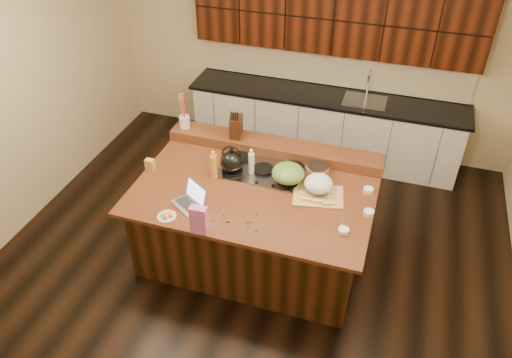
% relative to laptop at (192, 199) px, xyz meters
% --- Properties ---
extents(room, '(5.52, 5.02, 2.72)m').
position_rel_laptop_xyz_m(room, '(0.50, 0.42, 0.37)').
color(room, black).
rests_on(room, ground).
extents(island, '(2.40, 1.60, 0.92)m').
position_rel_laptop_xyz_m(island, '(0.50, 0.42, -0.51)').
color(island, black).
rests_on(island, ground).
extents(back_ledge, '(2.40, 0.30, 0.12)m').
position_rel_laptop_xyz_m(back_ledge, '(0.50, 1.12, 0.00)').
color(back_ledge, black).
rests_on(back_ledge, island).
extents(cooktop, '(0.92, 0.52, 0.05)m').
position_rel_laptop_xyz_m(cooktop, '(0.50, 0.72, -0.04)').
color(cooktop, gray).
rests_on(cooktop, island).
extents(back_counter, '(3.70, 0.66, 2.40)m').
position_rel_laptop_xyz_m(back_counter, '(0.80, 2.64, 0.01)').
color(back_counter, silver).
rests_on(back_counter, ground).
extents(kettle, '(0.27, 0.27, 0.22)m').
position_rel_laptop_xyz_m(kettle, '(0.20, 0.59, 0.10)').
color(kettle, black).
rests_on(kettle, cooktop).
extents(green_bowl, '(0.36, 0.36, 0.18)m').
position_rel_laptop_xyz_m(green_bowl, '(0.80, 0.59, 0.08)').
color(green_bowl, '#587D32').
rests_on(green_bowl, cooktop).
extents(laptop, '(0.39, 0.37, 0.21)m').
position_rel_laptop_xyz_m(laptop, '(0.00, 0.00, 0.00)').
color(laptop, '#B7B7BC').
rests_on(laptop, island).
extents(oil_bottle, '(0.09, 0.09, 0.27)m').
position_rel_laptop_xyz_m(oil_bottle, '(0.05, 0.46, 0.08)').
color(oil_bottle, gold).
rests_on(oil_bottle, island).
extents(vinegar_bottle, '(0.07, 0.07, 0.25)m').
position_rel_laptop_xyz_m(vinegar_bottle, '(0.39, 0.64, 0.07)').
color(vinegar_bottle, silver).
rests_on(vinegar_bottle, island).
extents(wooden_tray, '(0.55, 0.44, 0.20)m').
position_rel_laptop_xyz_m(wooden_tray, '(1.13, 0.53, 0.03)').
color(wooden_tray, tan).
rests_on(wooden_tray, island).
extents(ramekin_a, '(0.11, 0.11, 0.04)m').
position_rel_laptop_xyz_m(ramekin_a, '(1.47, 0.04, -0.03)').
color(ramekin_a, white).
rests_on(ramekin_a, island).
extents(ramekin_b, '(0.12, 0.12, 0.04)m').
position_rel_laptop_xyz_m(ramekin_b, '(1.65, 0.36, -0.03)').
color(ramekin_b, white).
rests_on(ramekin_b, island).
extents(ramekin_c, '(0.13, 0.13, 0.04)m').
position_rel_laptop_xyz_m(ramekin_c, '(1.60, 0.71, -0.03)').
color(ramekin_c, white).
rests_on(ramekin_c, island).
extents(strainer_bowl, '(0.30, 0.30, 0.09)m').
position_rel_laptop_xyz_m(strainer_bowl, '(1.05, 0.85, -0.01)').
color(strainer_bowl, '#996B3F').
rests_on(strainer_bowl, island).
extents(kitchen_timer, '(0.09, 0.09, 0.07)m').
position_rel_laptop_xyz_m(kitchen_timer, '(1.44, 0.14, -0.02)').
color(kitchen_timer, silver).
rests_on(kitchen_timer, island).
extents(pink_bag, '(0.16, 0.09, 0.28)m').
position_rel_laptop_xyz_m(pink_bag, '(0.23, -0.34, 0.08)').
color(pink_bag, '#E36ABF').
rests_on(pink_bag, island).
extents(candy_plate, '(0.18, 0.18, 0.01)m').
position_rel_laptop_xyz_m(candy_plate, '(-0.15, -0.25, -0.05)').
color(candy_plate, white).
rests_on(candy_plate, island).
extents(package_box, '(0.09, 0.07, 0.13)m').
position_rel_laptop_xyz_m(package_box, '(-0.64, 0.38, 0.01)').
color(package_box, '#D7974C').
rests_on(package_box, island).
extents(utensil_crock, '(0.15, 0.15, 0.14)m').
position_rel_laptop_xyz_m(utensil_crock, '(-0.57, 1.12, 0.13)').
color(utensil_crock, white).
rests_on(utensil_crock, back_ledge).
extents(knife_block, '(0.15, 0.21, 0.24)m').
position_rel_laptop_xyz_m(knife_block, '(0.06, 1.12, 0.18)').
color(knife_block, black).
rests_on(knife_block, back_ledge).
extents(gumdrop_0, '(0.02, 0.02, 0.02)m').
position_rel_laptop_xyz_m(gumdrop_0, '(0.36, -0.08, -0.05)').
color(gumdrop_0, red).
rests_on(gumdrop_0, island).
extents(gumdrop_1, '(0.02, 0.02, 0.02)m').
position_rel_laptop_xyz_m(gumdrop_1, '(0.62, -0.08, -0.05)').
color(gumdrop_1, '#198C26').
rests_on(gumdrop_1, island).
extents(gumdrop_2, '(0.02, 0.02, 0.02)m').
position_rel_laptop_xyz_m(gumdrop_2, '(0.59, -0.11, -0.05)').
color(gumdrop_2, red).
rests_on(gumdrop_2, island).
extents(gumdrop_3, '(0.02, 0.02, 0.02)m').
position_rel_laptop_xyz_m(gumdrop_3, '(0.71, -0.18, -0.05)').
color(gumdrop_3, '#198C26').
rests_on(gumdrop_3, island).
extents(gumdrop_4, '(0.02, 0.02, 0.02)m').
position_rel_laptop_xyz_m(gumdrop_4, '(0.65, 0.03, -0.05)').
color(gumdrop_4, red).
rests_on(gumdrop_4, island).
extents(gumdrop_5, '(0.02, 0.02, 0.02)m').
position_rel_laptop_xyz_m(gumdrop_5, '(0.43, -0.14, -0.05)').
color(gumdrop_5, '#198C26').
rests_on(gumdrop_5, island).
extents(gumdrop_6, '(0.02, 0.02, 0.02)m').
position_rel_laptop_xyz_m(gumdrop_6, '(0.29, -0.17, -0.05)').
color(gumdrop_6, red).
rests_on(gumdrop_6, island).
extents(gumdrop_7, '(0.02, 0.02, 0.02)m').
position_rel_laptop_xyz_m(gumdrop_7, '(0.53, -0.11, -0.05)').
color(gumdrop_7, '#198C26').
rests_on(gumdrop_7, island).
extents(gumdrop_8, '(0.02, 0.02, 0.02)m').
position_rel_laptop_xyz_m(gumdrop_8, '(0.42, -0.15, -0.05)').
color(gumdrop_8, red).
rests_on(gumdrop_8, island).
extents(gumdrop_9, '(0.02, 0.02, 0.02)m').
position_rel_laptop_xyz_m(gumdrop_9, '(0.63, -0.18, -0.05)').
color(gumdrop_9, '#198C26').
rests_on(gumdrop_9, island).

